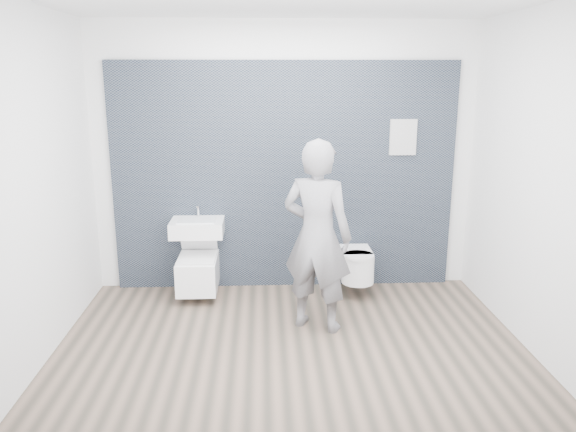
{
  "coord_description": "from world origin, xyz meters",
  "views": [
    {
      "loc": [
        -0.22,
        -4.37,
        2.27
      ],
      "look_at": [
        0.0,
        0.6,
        1.0
      ],
      "focal_mm": 35.0,
      "sensor_mm": 36.0,
      "label": 1
    }
  ],
  "objects_px": {
    "toilet_rounded": "(356,265)",
    "washbasin": "(197,227)",
    "visitor": "(317,236)",
    "toilet_square": "(198,271)"
  },
  "relations": [
    {
      "from": "washbasin",
      "to": "visitor",
      "type": "relative_size",
      "value": 0.31
    },
    {
      "from": "washbasin",
      "to": "toilet_rounded",
      "type": "bearing_deg",
      "value": -2.85
    },
    {
      "from": "washbasin",
      "to": "visitor",
      "type": "height_order",
      "value": "visitor"
    },
    {
      "from": "washbasin",
      "to": "toilet_square",
      "type": "height_order",
      "value": "washbasin"
    },
    {
      "from": "toilet_rounded",
      "to": "toilet_square",
      "type": "bearing_deg",
      "value": -179.95
    },
    {
      "from": "toilet_rounded",
      "to": "visitor",
      "type": "relative_size",
      "value": 0.33
    },
    {
      "from": "washbasin",
      "to": "toilet_square",
      "type": "xyz_separation_m",
      "value": [
        0.0,
        -0.08,
        -0.44
      ]
    },
    {
      "from": "washbasin",
      "to": "toilet_rounded",
      "type": "distance_m",
      "value": 1.7
    },
    {
      "from": "toilet_rounded",
      "to": "washbasin",
      "type": "bearing_deg",
      "value": 177.15
    },
    {
      "from": "washbasin",
      "to": "toilet_square",
      "type": "relative_size",
      "value": 0.75
    }
  ]
}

